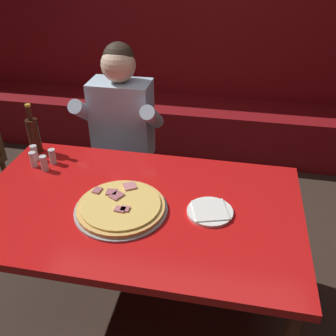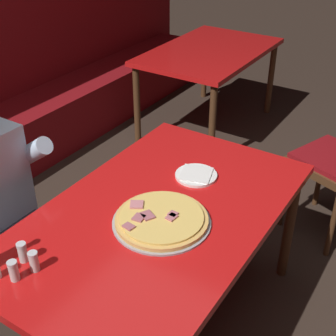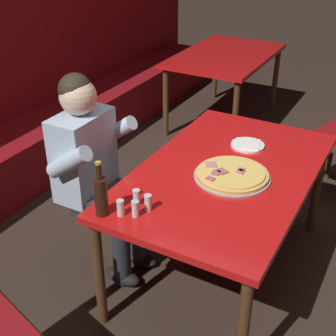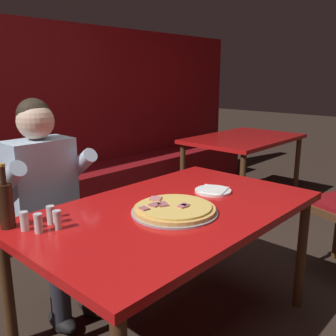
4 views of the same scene
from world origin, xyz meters
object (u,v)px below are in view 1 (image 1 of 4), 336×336
Objects in this scene: shaker_red_pepper_flakes at (33,160)px; main_dining_table at (136,215)px; plate_white_paper at (210,211)px; pizza at (121,207)px; shaker_oregano at (35,153)px; diner_seated_blue_shirt at (119,137)px; beer_bottle at (34,134)px; shaker_parmesan at (53,157)px; shaker_black_pepper at (44,164)px.

main_dining_table is at bearing -18.96° from shaker_red_pepper_flakes.
plate_white_paper is at bearing 0.30° from main_dining_table.
pizza is 4.98× the size of shaker_oregano.
shaker_red_pepper_flakes is at bearing -124.18° from diner_seated_blue_shirt.
beer_bottle reaches higher than shaker_parmesan.
diner_seated_blue_shirt reaches higher than plate_white_paper.
shaker_red_pepper_flakes is (-0.63, 0.21, 0.11)m from main_dining_table.
main_dining_table is 0.80m from beer_bottle.
plate_white_paper is at bearing -19.42° from beer_bottle.
main_dining_table is 1.21× the size of diner_seated_blue_shirt.
main_dining_table is 17.93× the size of shaker_black_pepper.
shaker_black_pepper is at bearing 168.26° from plate_white_paper.
main_dining_table is 0.61m from shaker_parmesan.
beer_bottle is 0.24m from shaker_black_pepper.
shaker_oregano is 0.12m from shaker_parmesan.
beer_bottle is at bearing 112.57° from shaker_red_pepper_flakes.
plate_white_paper is at bearing -16.43° from shaker_parmesan.
pizza is 1.47× the size of beer_bottle.
plate_white_paper is 0.92m from shaker_black_pepper.
shaker_oregano is 0.07m from shaker_red_pepper_flakes.
shaker_parmesan is 1.00× the size of shaker_black_pepper.
diner_seated_blue_shirt is at bearing 133.10° from plate_white_paper.
shaker_parmesan is at bearing -34.59° from beer_bottle.
beer_bottle is 0.53m from diner_seated_blue_shirt.
shaker_black_pepper is (-0.01, -0.07, 0.00)m from shaker_parmesan.
shaker_oregano is 0.14m from shaker_black_pepper.
shaker_red_pepper_flakes is 0.08m from shaker_black_pepper.
pizza is 0.79m from diner_seated_blue_shirt.
pizza is 4.98× the size of shaker_black_pepper.
main_dining_table is 0.36m from plate_white_paper.
shaker_red_pepper_flakes is at bearing -151.02° from shaker_parmesan.
shaker_oregano is at bearing 138.23° from shaker_black_pepper.
shaker_red_pepper_flakes reaches higher than main_dining_table.
shaker_oregano and shaker_red_pepper_flakes have the same top height.
beer_bottle is (-0.69, 0.37, 0.18)m from main_dining_table.
beer_bottle is 3.40× the size of shaker_oregano.
plate_white_paper is 1.00m from shaker_red_pepper_flakes.
plate_white_paper is at bearing 8.35° from pizza.
shaker_parmesan is at bearing -8.93° from shaker_oregano.
beer_bottle reaches higher than plate_white_paper.
shaker_parmesan and shaker_red_pepper_flakes have the same top height.
shaker_black_pepper is (0.10, -0.09, 0.00)m from shaker_oregano.
shaker_parmesan is at bearing 28.98° from shaker_red_pepper_flakes.
shaker_parmesan is 0.08m from shaker_black_pepper.
diner_seated_blue_shirt is (-0.25, 0.75, -0.05)m from pizza.
shaker_oregano is (-1.00, 0.28, 0.03)m from plate_white_paper.
shaker_black_pepper is at bearing -41.77° from shaker_oregano.
diner_seated_blue_shirt is at bearing 40.02° from beer_bottle.
diner_seated_blue_shirt is (0.25, 0.51, -0.07)m from shaker_black_pepper.
shaker_red_pepper_flakes is at bearing 161.04° from main_dining_table.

